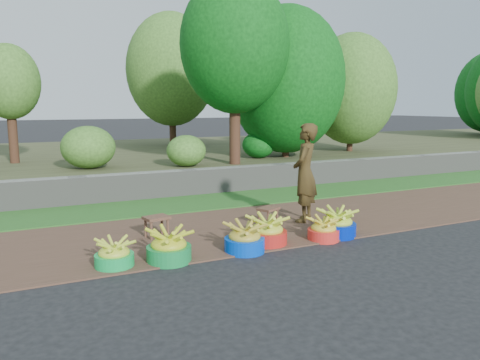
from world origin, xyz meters
name	(u,v)px	position (x,y,z in m)	size (l,w,h in m)	color
ground_plane	(292,249)	(0.00, 0.00, 0.00)	(120.00, 120.00, 0.00)	black
dirt_shoulder	(249,226)	(0.00, 1.25, 0.01)	(80.00, 2.50, 0.02)	#4D3427
grass_verge	(203,202)	(0.00, 3.25, 0.02)	(80.00, 1.50, 0.04)	#296021
retaining_wall	(189,183)	(0.00, 4.10, 0.28)	(80.00, 0.35, 0.55)	slate
earth_bank	(135,160)	(0.00, 9.00, 0.25)	(80.00, 10.00, 0.50)	#414528
vegetation	(359,84)	(7.33, 7.62, 2.59)	(34.88, 8.46, 4.48)	#3B2317
basin_a	(114,255)	(-2.27, 0.29, 0.15)	(0.46, 0.46, 0.34)	#0EA046
basin_b	(169,247)	(-1.63, 0.21, 0.18)	(0.55, 0.55, 0.41)	#127E39
basin_c	(245,239)	(-0.62, 0.16, 0.18)	(0.52, 0.52, 0.39)	#003BC7
basin_d	(267,232)	(-0.21, 0.30, 0.18)	(0.55, 0.55, 0.41)	#B41E19
basin_e	(323,230)	(0.61, 0.15, 0.15)	(0.44, 0.44, 0.33)	red
basin_f	(337,224)	(0.92, 0.24, 0.18)	(0.55, 0.55, 0.41)	#001CA9
stool_left	(157,221)	(-1.48, 1.27, 0.26)	(0.39, 0.33, 0.30)	brown
stool_right	(268,211)	(0.29, 1.16, 0.24)	(0.39, 0.36, 0.28)	brown
vendor_woman	(305,173)	(0.95, 1.15, 0.81)	(0.58, 0.38, 1.59)	black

